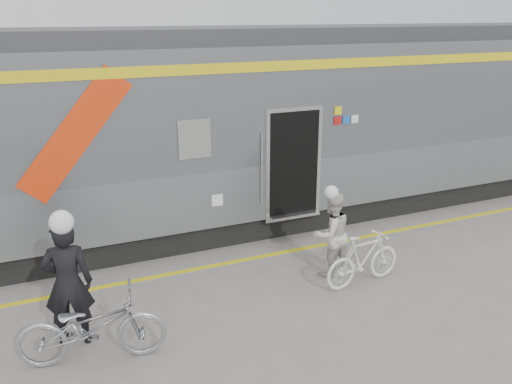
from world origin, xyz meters
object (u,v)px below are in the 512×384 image
bicycle_left (92,327)px  woman (331,234)px  man (68,283)px  bicycle_right (363,259)px

bicycle_left → woman: bearing=-66.2°
man → bicycle_right: 4.68m
man → woman: size_ratio=1.22×
man → bicycle_right: man is taller
bicycle_left → man: bearing=31.6°
woman → bicycle_right: woman is taller
bicycle_right → bicycle_left: bearing=88.6°
man → bicycle_left: (0.20, -0.55, -0.41)m
bicycle_right → man: bearing=81.7°
man → woman: 4.37m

